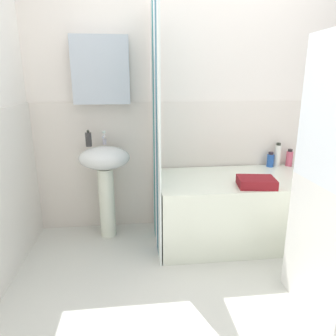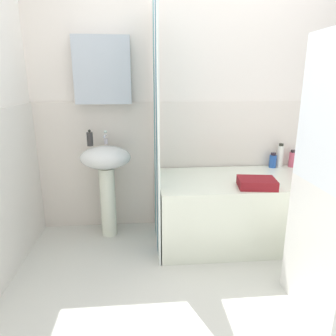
{
  "view_description": "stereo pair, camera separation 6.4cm",
  "coord_description": "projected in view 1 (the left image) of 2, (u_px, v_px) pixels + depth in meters",
  "views": [
    {
      "loc": [
        -0.65,
        -1.59,
        1.37
      ],
      "look_at": [
        -0.37,
        0.73,
        0.71
      ],
      "focal_mm": 32.71,
      "sensor_mm": 36.0,
      "label": 1
    },
    {
      "loc": [
        -0.58,
        -1.6,
        1.37
      ],
      "look_at": [
        -0.37,
        0.73,
        0.71
      ],
      "focal_mm": 32.71,
      "sensor_mm": 36.0,
      "label": 2
    }
  ],
  "objects": [
    {
      "name": "soap_dispenser",
      "position": [
        89.0,
        139.0,
        2.62
      ],
      "size": [
        0.05,
        0.05,
        0.14
      ],
      "color": "#2F2E2E",
      "rests_on": "sink"
    },
    {
      "name": "wall_back_tiled",
      "position": [
        195.0,
        108.0,
        2.86
      ],
      "size": [
        3.6,
        0.18,
        2.4
      ],
      "color": "silver",
      "rests_on": "ground_plane"
    },
    {
      "name": "towel_folded",
      "position": [
        256.0,
        182.0,
        2.41
      ],
      "size": [
        0.32,
        0.26,
        0.07
      ],
      "primitive_type": "cube",
      "rotation": [
        0.0,
        0.0,
        -0.16
      ],
      "color": "maroon",
      "rests_on": "bathtub"
    },
    {
      "name": "sink",
      "position": [
        105.0,
        172.0,
        2.69
      ],
      "size": [
        0.44,
        0.34,
        0.84
      ],
      "color": "white",
      "rests_on": "ground_plane"
    },
    {
      "name": "lotion_bottle",
      "position": [
        289.0,
        158.0,
        3.0
      ],
      "size": [
        0.06,
        0.06,
        0.17
      ],
      "color": "#C84F67",
      "rests_on": "bathtub"
    },
    {
      "name": "shower_curtain",
      "position": [
        156.0,
        130.0,
        2.45
      ],
      "size": [
        0.01,
        0.75,
        2.0
      ],
      "color": "white",
      "rests_on": "ground_plane"
    },
    {
      "name": "conditioner_bottle",
      "position": [
        270.0,
        160.0,
        2.97
      ],
      "size": [
        0.07,
        0.07,
        0.15
      ],
      "color": "#2652A6",
      "rests_on": "bathtub"
    },
    {
      "name": "body_wash_bottle",
      "position": [
        278.0,
        155.0,
        2.98
      ],
      "size": [
        0.06,
        0.06,
        0.23
      ],
      "color": "white",
      "rests_on": "bathtub"
    },
    {
      "name": "faucet",
      "position": [
        104.0,
        138.0,
        2.69
      ],
      "size": [
        0.03,
        0.12,
        0.12
      ],
      "color": "silver",
      "rests_on": "sink"
    },
    {
      "name": "ground_plane",
      "position": [
        238.0,
        306.0,
        1.97
      ],
      "size": [
        4.8,
        5.6,
        0.04
      ],
      "primitive_type": "cube",
      "color": "silver"
    },
    {
      "name": "bathtub",
      "position": [
        238.0,
        208.0,
        2.73
      ],
      "size": [
        1.42,
        0.75,
        0.58
      ],
      "primitive_type": "cube",
      "color": "silver",
      "rests_on": "ground_plane"
    }
  ]
}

